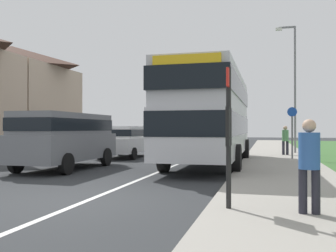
% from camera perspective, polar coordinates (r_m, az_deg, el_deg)
% --- Properties ---
extents(ground_plane, '(120.00, 120.00, 0.00)m').
position_cam_1_polar(ground_plane, '(8.24, -12.01, -10.98)').
color(ground_plane, '#2D3033').
extents(lane_marking_centre, '(0.14, 60.00, 0.01)m').
position_cam_1_polar(lane_marking_centre, '(15.74, 1.27, -5.91)').
color(lane_marking_centre, silver).
rests_on(lane_marking_centre, ground_plane).
extents(pavement_near_side, '(3.20, 68.00, 0.12)m').
position_cam_1_polar(pavement_near_side, '(13.33, 17.13, -6.65)').
color(pavement_near_side, '#9E998E').
rests_on(pavement_near_side, ground_plane).
extents(double_decker_bus, '(2.80, 9.86, 3.70)m').
position_cam_1_polar(double_decker_bus, '(15.52, 6.49, 1.91)').
color(double_decker_bus, '#BCBCC1').
rests_on(double_decker_bus, ground_plane).
extents(parked_van_grey, '(2.11, 5.06, 2.08)m').
position_cam_1_polar(parked_van_grey, '(14.56, -15.33, -1.45)').
color(parked_van_grey, slate).
rests_on(parked_van_grey, ground_plane).
extents(parked_car_white, '(1.97, 4.42, 1.63)m').
position_cam_1_polar(parked_car_white, '(19.84, -6.42, -2.18)').
color(parked_car_white, silver).
rests_on(parked_car_white, ground_plane).
extents(pedestrian_at_stop, '(0.34, 0.34, 1.67)m').
position_cam_1_polar(pedestrian_at_stop, '(6.58, 20.67, -5.06)').
color(pedestrian_at_stop, '#23232D').
rests_on(pedestrian_at_stop, ground_plane).
extents(pedestrian_walking_away, '(0.34, 0.34, 1.67)m').
position_cam_1_polar(pedestrian_walking_away, '(20.99, 17.40, -1.86)').
color(pedestrian_walking_away, '#23232D').
rests_on(pedestrian_walking_away, ground_plane).
extents(bus_stop_sign, '(0.09, 0.52, 2.60)m').
position_cam_1_polar(bus_stop_sign, '(6.67, 9.20, -0.17)').
color(bus_stop_sign, black).
rests_on(bus_stop_sign, ground_plane).
extents(cycle_route_sign, '(0.44, 0.08, 2.52)m').
position_cam_1_polar(cycle_route_sign, '(18.42, 18.35, -0.66)').
color(cycle_route_sign, slate).
rests_on(cycle_route_sign, ground_plane).
extents(street_lamp_mid, '(1.14, 0.20, 7.49)m').
position_cam_1_polar(street_lamp_mid, '(23.13, 18.48, 6.52)').
color(street_lamp_mid, slate).
rests_on(street_lamp_mid, ground_plane).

